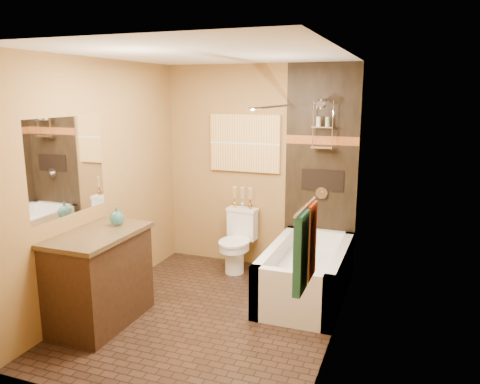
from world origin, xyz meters
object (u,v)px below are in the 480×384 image
at_px(bathtub, 307,277).
at_px(toilet, 238,240).
at_px(vanity, 99,278).
at_px(sunset_painting, 245,143).

xyz_separation_m(bathtub, toilet, (-0.97, 0.47, 0.16)).
bearing_deg(vanity, bathtub, 36.04).
relative_size(sunset_painting, vanity, 0.89).
relative_size(bathtub, toilet, 2.01).
height_order(bathtub, vanity, vanity).
height_order(sunset_painting, bathtub, sunset_painting).
height_order(bathtub, toilet, toilet).
distance_m(toilet, vanity, 1.88).
bearing_deg(sunset_painting, toilet, -90.00).
relative_size(sunset_painting, toilet, 1.20).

